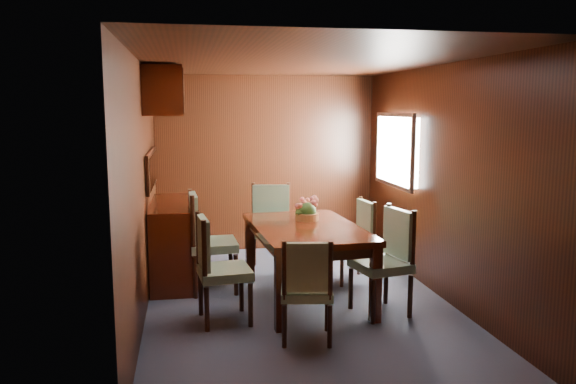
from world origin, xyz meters
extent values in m
plane|color=#3E4355|center=(0.00, 0.00, 0.00)|extent=(4.50, 4.50, 0.00)
cube|color=black|center=(-1.50, 0.00, 1.20)|extent=(0.02, 4.50, 2.40)
cube|color=black|center=(1.50, 0.00, 1.20)|extent=(0.02, 4.50, 2.40)
cube|color=black|center=(0.00, 2.25, 1.20)|extent=(3.00, 0.02, 2.40)
cube|color=black|center=(0.00, -2.25, 1.20)|extent=(3.00, 0.02, 2.40)
cube|color=black|center=(0.00, 0.00, 2.40)|extent=(3.00, 4.50, 0.02)
cube|color=white|center=(1.48, 1.10, 1.45)|extent=(0.14, 1.10, 0.80)
cube|color=#B2B2B7|center=(1.41, 1.10, 1.45)|extent=(0.04, 1.20, 0.90)
cube|color=black|center=(-1.47, 1.00, 1.28)|extent=(0.03, 1.36, 0.41)
cube|color=silver|center=(-1.45, 1.00, 1.28)|extent=(0.01, 1.30, 0.35)
cube|color=#331006|center=(-1.30, 1.00, 2.13)|extent=(0.40, 1.40, 0.50)
cube|color=#331006|center=(-1.25, 1.00, 0.45)|extent=(0.48, 1.40, 0.90)
cube|color=#331006|center=(-0.30, -0.71, 0.36)|extent=(0.10, 0.10, 0.71)
cube|color=#331006|center=(0.59, -0.66, 0.36)|extent=(0.10, 0.10, 0.71)
cube|color=#331006|center=(-0.40, 0.80, 0.36)|extent=(0.10, 0.10, 0.71)
cube|color=#331006|center=(0.50, 0.86, 0.36)|extent=(0.10, 0.10, 0.71)
cube|color=black|center=(0.10, 0.07, 0.66)|extent=(1.00, 1.58, 0.10)
cube|color=#331006|center=(0.10, 0.07, 0.74)|extent=(1.14, 1.71, 0.06)
cylinder|color=black|center=(-0.98, -0.20, 0.20)|extent=(0.05, 0.05, 0.40)
cylinder|color=black|center=(-0.94, -0.61, 0.20)|extent=(0.05, 0.05, 0.40)
cylinder|color=black|center=(-0.59, -0.16, 0.20)|extent=(0.05, 0.05, 0.40)
cylinder|color=black|center=(-0.55, -0.57, 0.20)|extent=(0.05, 0.05, 0.40)
cube|color=slate|center=(-0.76, -0.38, 0.47)|extent=(0.50, 0.52, 0.08)
cylinder|color=black|center=(-0.99, -0.20, 0.74)|extent=(0.05, 0.05, 0.54)
cylinder|color=black|center=(-0.95, -0.61, 0.74)|extent=(0.05, 0.05, 0.54)
cube|color=slate|center=(-0.95, -0.40, 0.76)|extent=(0.11, 0.44, 0.46)
cylinder|color=black|center=(-1.05, 0.74, 0.22)|extent=(0.05, 0.05, 0.44)
cylinder|color=black|center=(-1.02, 0.30, 0.22)|extent=(0.05, 0.05, 0.44)
cylinder|color=black|center=(-0.62, 0.77, 0.22)|extent=(0.05, 0.05, 0.44)
cylinder|color=black|center=(-0.60, 0.32, 0.22)|extent=(0.05, 0.05, 0.44)
cube|color=slate|center=(-0.82, 0.53, 0.50)|extent=(0.52, 0.54, 0.09)
cylinder|color=black|center=(-1.06, 0.74, 0.79)|extent=(0.05, 0.05, 0.58)
cylinder|color=black|center=(-1.03, 0.30, 0.79)|extent=(0.05, 0.05, 0.58)
cube|color=slate|center=(-1.02, 0.52, 0.82)|extent=(0.09, 0.47, 0.49)
cylinder|color=black|center=(0.95, -0.61, 0.21)|extent=(0.05, 0.05, 0.41)
cylinder|color=black|center=(0.87, -0.20, 0.21)|extent=(0.05, 0.05, 0.41)
cylinder|color=black|center=(0.56, -0.70, 0.21)|extent=(0.05, 0.05, 0.41)
cylinder|color=black|center=(0.47, -0.28, 0.21)|extent=(0.05, 0.05, 0.41)
cube|color=slate|center=(0.71, -0.45, 0.48)|extent=(0.56, 0.57, 0.08)
cylinder|color=black|center=(0.96, -0.61, 0.75)|extent=(0.05, 0.05, 0.55)
cylinder|color=black|center=(0.88, -0.20, 0.75)|extent=(0.05, 0.05, 0.55)
cube|color=slate|center=(0.90, -0.41, 0.77)|extent=(0.15, 0.45, 0.46)
cylinder|color=black|center=(0.93, 0.43, 0.19)|extent=(0.04, 0.04, 0.38)
cylinder|color=black|center=(0.90, 0.81, 0.19)|extent=(0.04, 0.04, 0.38)
cylinder|color=black|center=(0.57, 0.39, 0.19)|extent=(0.04, 0.04, 0.38)
cylinder|color=black|center=(0.53, 0.77, 0.19)|extent=(0.04, 0.04, 0.38)
cube|color=slate|center=(0.73, 0.60, 0.43)|extent=(0.46, 0.48, 0.08)
cylinder|color=black|center=(0.94, 0.43, 0.68)|extent=(0.04, 0.04, 0.50)
cylinder|color=black|center=(0.91, 0.81, 0.68)|extent=(0.04, 0.04, 0.50)
cube|color=slate|center=(0.91, 0.62, 0.70)|extent=(0.10, 0.41, 0.42)
cylinder|color=black|center=(-0.33, -1.06, 0.18)|extent=(0.04, 0.04, 0.36)
cylinder|color=black|center=(0.04, -1.13, 0.18)|extent=(0.04, 0.04, 0.36)
cylinder|color=black|center=(-0.26, -0.72, 0.18)|extent=(0.04, 0.04, 0.36)
cylinder|color=black|center=(0.11, -0.79, 0.18)|extent=(0.04, 0.04, 0.36)
cube|color=slate|center=(-0.11, -0.93, 0.42)|extent=(0.50, 0.48, 0.07)
cylinder|color=black|center=(-0.33, -1.07, 0.66)|extent=(0.04, 0.04, 0.48)
cylinder|color=black|center=(0.04, -1.14, 0.66)|extent=(0.04, 0.04, 0.48)
cube|color=slate|center=(-0.14, -1.09, 0.68)|extent=(0.39, 0.13, 0.41)
cylinder|color=black|center=(0.14, 1.34, 0.21)|extent=(0.05, 0.05, 0.42)
cylinder|color=black|center=(-0.28, 1.41, 0.21)|extent=(0.05, 0.05, 0.42)
cylinder|color=black|center=(0.08, 0.94, 0.21)|extent=(0.05, 0.05, 0.42)
cylinder|color=black|center=(-0.35, 1.01, 0.21)|extent=(0.05, 0.05, 0.42)
cube|color=slate|center=(-0.10, 1.18, 0.48)|extent=(0.57, 0.55, 0.09)
cylinder|color=black|center=(0.15, 1.35, 0.76)|extent=(0.05, 0.05, 0.56)
cylinder|color=black|center=(-0.28, 1.42, 0.76)|extent=(0.05, 0.05, 0.56)
cube|color=slate|center=(-0.07, 1.37, 0.79)|extent=(0.46, 0.14, 0.47)
cylinder|color=#AD6934|center=(0.17, 0.35, 0.81)|extent=(0.25, 0.25, 0.08)
sphere|color=#264A18|center=(0.17, 0.35, 0.87)|extent=(0.19, 0.19, 0.19)
camera|label=1|loc=(-1.08, -5.39, 1.96)|focal=35.00mm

